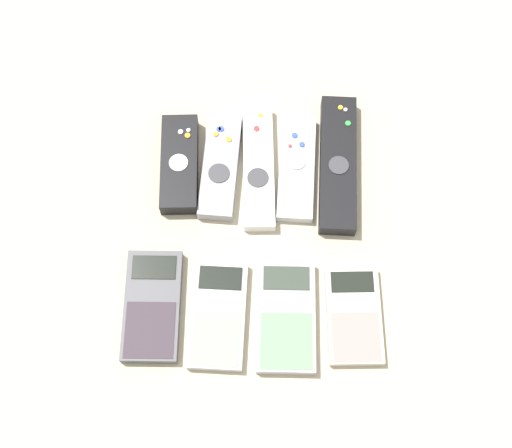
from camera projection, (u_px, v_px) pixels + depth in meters
ground_plane at (255, 248)px, 1.02m from camera, size 3.00×3.00×0.00m
remote_0 at (180, 164)px, 1.05m from camera, size 0.06×0.15×0.03m
remote_1 at (220, 166)px, 1.05m from camera, size 0.06×0.17×0.02m
remote_2 at (258, 167)px, 1.05m from camera, size 0.06×0.20×0.02m
remote_3 at (297, 168)px, 1.05m from camera, size 0.06×0.17×0.02m
remote_4 at (338, 164)px, 1.05m from camera, size 0.05×0.22×0.03m
calculator_0 at (152, 306)px, 0.98m from camera, size 0.08×0.16×0.02m
calculator_1 at (218, 315)px, 0.97m from camera, size 0.08×0.15×0.02m
calculator_2 at (286, 317)px, 0.97m from camera, size 0.08×0.15×0.02m
calculator_3 at (354, 316)px, 0.97m from camera, size 0.08×0.14×0.02m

